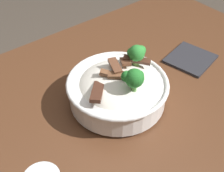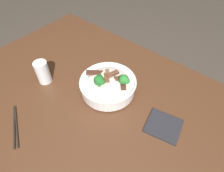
% 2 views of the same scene
% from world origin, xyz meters
% --- Properties ---
extents(ground, '(10.00, 10.00, 0.00)m').
position_xyz_m(ground, '(0.00, 0.00, 0.00)').
color(ground, '#4C4238').
extents(dining_table, '(1.35, 1.03, 0.76)m').
position_xyz_m(dining_table, '(0.00, 0.00, 0.69)').
color(dining_table, '#56331E').
rests_on(dining_table, ground).
extents(rice_bowl, '(0.26, 0.26, 0.14)m').
position_xyz_m(rice_bowl, '(0.05, 0.11, 0.81)').
color(rice_bowl, white).
rests_on(rice_bowl, dining_table).
extents(drinking_glass, '(0.06, 0.06, 0.12)m').
position_xyz_m(drinking_glass, '(-0.24, -0.03, 0.81)').
color(drinking_glass, white).
rests_on(drinking_glass, dining_table).
extents(chopsticks_pair, '(0.19, 0.11, 0.01)m').
position_xyz_m(chopsticks_pair, '(-0.12, -0.27, 0.76)').
color(chopsticks_pair, '#28231E').
rests_on(chopsticks_pair, dining_table).
extents(folded_napkin, '(0.16, 0.15, 0.01)m').
position_xyz_m(folded_napkin, '(0.34, 0.11, 0.76)').
color(folded_napkin, '#28282D').
rests_on(folded_napkin, dining_table).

